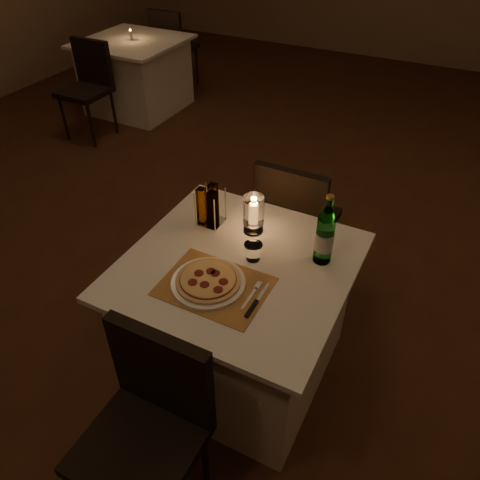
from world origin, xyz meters
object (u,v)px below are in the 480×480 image
at_px(neighbor_table_left, 136,75).
at_px(water_bottle, 325,236).
at_px(tumbler, 253,252).
at_px(main_table, 238,318).
at_px(hurricane_candle, 254,212).
at_px(plate, 208,283).
at_px(chair_far, 294,216).
at_px(chair_near, 150,415).
at_px(pizza, 208,280).

bearing_deg(neighbor_table_left, water_bottle, -39.70).
bearing_deg(tumbler, main_table, -128.66).
bearing_deg(main_table, hurricane_candle, 100.09).
bearing_deg(plate, tumbler, 67.89).
bearing_deg(plate, main_table, 74.48).
height_order(main_table, water_bottle, water_bottle).
distance_m(chair_far, tumbler, 0.70).
relative_size(water_bottle, neighbor_table_left, 0.35).
height_order(tumbler, hurricane_candle, hurricane_candle).
bearing_deg(tumbler, plate, -112.11).
bearing_deg(chair_near, main_table, 90.00).
distance_m(chair_far, hurricane_candle, 0.56).
relative_size(plate, hurricane_candle, 1.63).
bearing_deg(plate, water_bottle, 44.61).
xyz_separation_m(chair_near, hurricane_candle, (-0.04, 0.96, 0.31)).
bearing_deg(chair_far, plate, -93.20).
relative_size(main_table, chair_near, 1.11).
distance_m(chair_near, water_bottle, 1.02).
bearing_deg(hurricane_candle, tumbler, -64.37).
xyz_separation_m(chair_far, tumbler, (0.05, -0.66, 0.23)).
bearing_deg(chair_far, hurricane_candle, -95.44).
distance_m(chair_far, water_bottle, 0.70).
height_order(main_table, pizza, pizza).
bearing_deg(chair_near, plate, 95.35).
bearing_deg(tumbler, chair_near, -93.48).
distance_m(tumbler, water_bottle, 0.33).
bearing_deg(pizza, neighbor_table_left, 132.26).
height_order(pizza, hurricane_candle, hurricane_candle).
bearing_deg(tumbler, neighbor_table_left, 135.88).
relative_size(chair_near, plate, 2.81).
xyz_separation_m(main_table, water_bottle, (0.33, 0.19, 0.51)).
xyz_separation_m(tumbler, neighbor_table_left, (-2.64, 2.56, -0.41)).
bearing_deg(plate, neighbor_table_left, 132.25).
distance_m(tumbler, hurricane_candle, 0.22).
xyz_separation_m(pizza, hurricane_candle, (0.01, 0.43, 0.09)).
xyz_separation_m(main_table, hurricane_candle, (-0.04, 0.25, 0.48)).
bearing_deg(tumbler, water_bottle, 25.52).
height_order(main_table, chair_near, chair_near).
distance_m(pizza, neighbor_table_left, 3.80).
relative_size(main_table, plate, 3.12).
distance_m(hurricane_candle, neighbor_table_left, 3.51).
height_order(plate, hurricane_candle, hurricane_candle).
relative_size(chair_near, hurricane_candle, 4.60).
relative_size(chair_far, hurricane_candle, 4.60).
relative_size(pizza, water_bottle, 0.81).
xyz_separation_m(chair_near, neighbor_table_left, (-2.59, 3.33, -0.18)).
bearing_deg(pizza, main_table, 74.56).
height_order(chair_far, pizza, chair_far).
bearing_deg(tumbler, hurricane_candle, 115.63).
height_order(pizza, neighbor_table_left, pizza).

